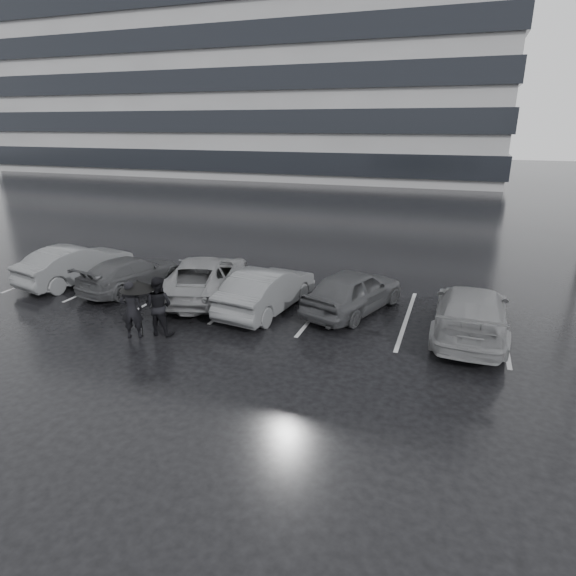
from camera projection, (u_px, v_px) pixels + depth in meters
The scene contains 12 objects.
ground at pixel (276, 335), 13.86m from camera, with size 160.00×160.00×0.00m, color black.
office_building at pixel (249, 50), 59.01m from camera, with size 61.00×26.00×29.00m.
car_main at pixel (353, 291), 15.35m from camera, with size 1.67×4.15×1.41m, color black.
car_west_a at pixel (267, 289), 15.47m from camera, with size 1.50×4.30×1.42m, color #323235.
car_west_b at pixel (205, 277), 16.66m from camera, with size 2.41×5.23×1.45m, color #4F4F51.
car_west_c at pixel (132, 273), 17.51m from camera, with size 1.69×4.15×1.20m, color black.
car_west_d at pixel (77, 264), 18.22m from camera, with size 1.52×4.37×1.44m, color #323235.
car_east at pixel (471, 312), 13.64m from camera, with size 1.98×4.88×1.42m, color #4F4F51.
pedestrian_left at pixel (131, 310), 13.43m from camera, with size 0.61×0.40×1.68m, color black.
pedestrian_right at pixel (159, 306), 13.64m from camera, with size 0.84×0.66×1.73m, color black.
umbrella at pixel (138, 285), 13.29m from camera, with size 0.99×0.99×1.68m.
stall_stripes at pixel (281, 303), 16.34m from camera, with size 19.72×5.00×0.00m.
Camera 1 is at (4.63, -11.81, 5.76)m, focal length 30.00 mm.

